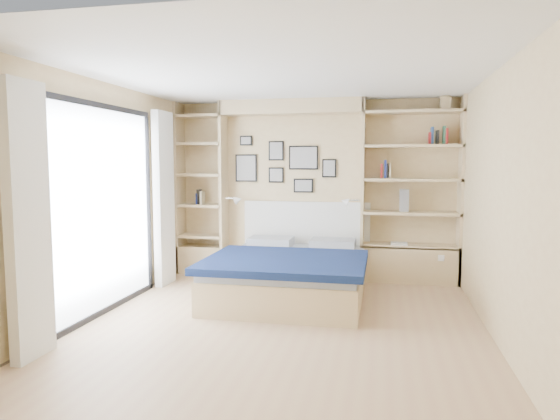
# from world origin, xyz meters

# --- Properties ---
(ground) EXTENTS (4.50, 4.50, 0.00)m
(ground) POSITION_xyz_m (0.00, 0.00, 0.00)
(ground) COLOR tan
(ground) RESTS_ON ground
(room_shell) EXTENTS (4.50, 4.50, 4.50)m
(room_shell) POSITION_xyz_m (-0.39, 1.52, 1.08)
(room_shell) COLOR beige
(room_shell) RESTS_ON ground
(bed) EXTENTS (1.83, 2.33, 1.07)m
(bed) POSITION_xyz_m (-0.11, 1.05, 0.29)
(bed) COLOR tan
(bed) RESTS_ON ground
(photo_gallery) EXTENTS (1.48, 0.02, 0.82)m
(photo_gallery) POSITION_xyz_m (-0.45, 2.22, 1.60)
(photo_gallery) COLOR black
(photo_gallery) RESTS_ON ground
(reading_lamps) EXTENTS (1.92, 0.12, 0.15)m
(reading_lamps) POSITION_xyz_m (-0.30, 2.00, 1.10)
(reading_lamps) COLOR silver
(reading_lamps) RESTS_ON ground
(shelf_decor) EXTENTS (3.56, 0.23, 2.03)m
(shelf_decor) POSITION_xyz_m (1.09, 2.07, 1.69)
(shelf_decor) COLOR #A51E1E
(shelf_decor) RESTS_ON ground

